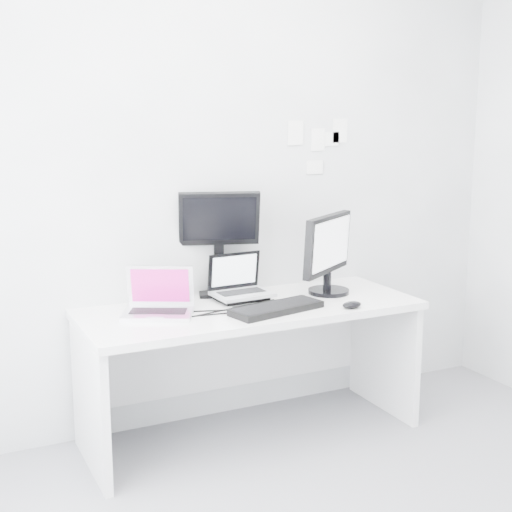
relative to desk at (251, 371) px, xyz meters
name	(u,v)px	position (x,y,z in m)	size (l,w,h in m)	color
back_wall	(224,183)	(0.00, 0.35, 0.99)	(3.60, 3.60, 0.00)	silver
desk	(251,371)	(0.00, 0.00, 0.00)	(1.80, 0.70, 0.73)	white
macbook	(157,291)	(-0.51, 0.02, 0.49)	(0.34, 0.26, 0.26)	silver
speaker	(173,290)	(-0.36, 0.20, 0.44)	(0.08, 0.08, 0.16)	black
dell_laptop	(242,277)	(0.01, 0.12, 0.49)	(0.31, 0.24, 0.26)	#A6A8AD
rear_monitor	(219,242)	(-0.06, 0.29, 0.67)	(0.44, 0.16, 0.60)	black
samsung_monitor	(329,253)	(0.51, 0.05, 0.60)	(0.51, 0.23, 0.46)	black
keyboard	(277,308)	(0.07, -0.16, 0.38)	(0.50, 0.18, 0.03)	black
mouse	(352,305)	(0.45, -0.27, 0.38)	(0.11, 0.07, 0.04)	black
wall_note_0	(296,133)	(0.45, 0.34, 1.26)	(0.10, 0.00, 0.14)	white
wall_note_1	(318,140)	(0.60, 0.34, 1.22)	(0.09, 0.00, 0.13)	white
wall_note_2	(340,131)	(0.75, 0.34, 1.26)	(0.10, 0.00, 0.14)	white
wall_note_3	(315,167)	(0.58, 0.34, 1.05)	(0.11, 0.00, 0.08)	white
wall_note_4	(332,139)	(0.69, 0.34, 1.22)	(0.10, 0.00, 0.08)	white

